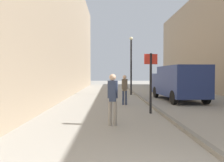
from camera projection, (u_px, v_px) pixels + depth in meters
ground_plane at (119, 99)px, 14.17m from camera, size 80.00×80.00×0.00m
building_facade_left at (39, 17)px, 13.90m from camera, size 3.39×40.00×10.99m
kerb_strip at (142, 98)px, 14.19m from camera, size 0.16×40.00×0.12m
pedestrian_main_foreground at (125, 88)px, 11.65m from camera, size 0.32×0.21×1.65m
pedestrian_mid_block at (113, 96)px, 6.95m from camera, size 0.34×0.22×1.71m
delivery_van at (178, 82)px, 13.53m from camera, size 2.38×5.20×2.21m
street_sign_post at (151, 78)px, 9.08m from camera, size 0.59×0.15×2.60m
lamp_post at (131, 62)px, 17.29m from camera, size 0.28×0.28×4.76m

